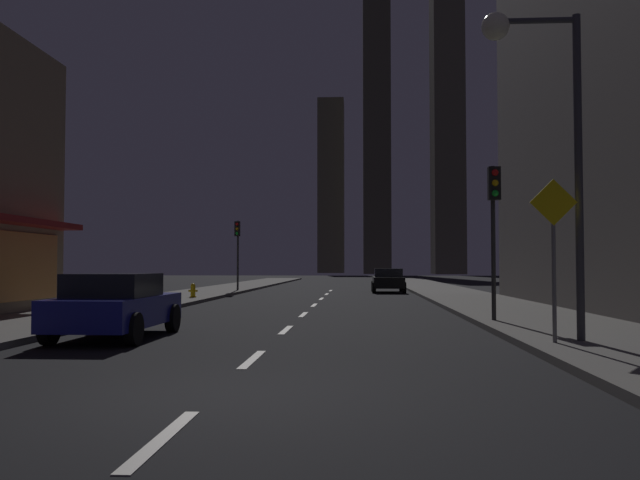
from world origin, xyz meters
name	(u,v)px	position (x,y,z in m)	size (l,w,h in m)	color
ground_plane	(329,293)	(0.00, 32.00, -0.05)	(78.00, 136.00, 0.10)	black
sidewalk_right	(445,291)	(7.00, 32.00, 0.07)	(4.00, 76.00, 0.15)	#605E59
sidewalk_left	(215,291)	(-7.00, 32.00, 0.07)	(4.00, 76.00, 0.15)	#605E59
lane_marking_center	(309,309)	(0.00, 16.20, 0.01)	(0.16, 38.60, 0.01)	silver
skyscraper_distant_tall	(331,186)	(-4.45, 140.15, 19.58)	(5.85, 6.69, 39.16)	brown
skyscraper_distant_mid	(377,136)	(5.43, 124.03, 27.87)	(5.44, 7.85, 55.74)	#474335
skyscraper_distant_short	(447,81)	(19.09, 120.41, 37.83)	(5.90, 8.37, 75.65)	#524E3E
car_parked_near	(116,305)	(-3.60, 6.34, 0.74)	(1.98, 4.24, 1.45)	navy
car_parked_far	(388,280)	(3.60, 32.07, 0.74)	(1.98, 4.24, 1.45)	black
fire_hydrant_far_left	(193,291)	(-5.90, 22.20, 0.45)	(0.42, 0.30, 0.65)	gold
traffic_light_near_right	(494,208)	(5.50, 9.91, 3.19)	(0.32, 0.48, 4.20)	#2D2D2D
traffic_light_far_left	(237,240)	(-5.50, 31.24, 3.19)	(0.32, 0.48, 4.20)	#2D2D2D
street_lamp_right	(536,94)	(5.38, 5.13, 5.07)	(1.96, 0.56, 6.58)	#38383D
pedestrian_crossing_sign	(554,245)	(5.60, 4.80, 2.02)	(0.91, 0.08, 3.15)	slate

